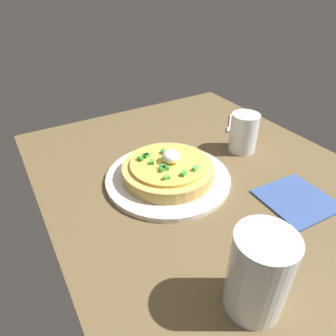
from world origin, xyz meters
TOP-DOWN VIEW (x-y plane):
  - dining_table at (0.00, 0.00)cm, footprint 90.07×67.26cm
  - plate at (-6.26, -7.71)cm, footprint 26.76×26.76cm
  - pizza at (-6.26, -7.69)cm, footprint 19.49×19.49cm
  - cup_near at (-7.94, 14.79)cm, footprint 6.73×6.73cm
  - cup_far at (24.18, -12.44)cm, footprint 7.92×7.92cm
  - fork at (-20.02, 21.46)cm, footprint 9.42×8.83cm
  - napkin at (12.65, 10.68)cm, footprint 13.53×13.53cm

SIDE VIEW (x-z plane):
  - dining_table at x=0.00cm, z-range 0.00..2.83cm
  - napkin at x=12.65cm, z-range 2.83..3.23cm
  - fork at x=-20.02cm, z-range 2.83..3.33cm
  - plate at x=-6.26cm, z-range 2.83..3.94cm
  - pizza at x=-6.26cm, z-range 2.65..8.62cm
  - cup_near at x=-7.94cm, z-range 2.56..12.14cm
  - cup_far at x=24.18cm, z-range 2.37..15.17cm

